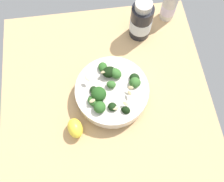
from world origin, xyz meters
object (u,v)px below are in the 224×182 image
Objects in this scene: bowl_of_broccoli at (112,91)px; bottle_tall at (141,21)px; lemon_wedge at (75,128)px; bottle_short at (170,5)px.

bottle_tall is at bearing 60.34° from bowl_of_broccoli.
bottle_short is at bearing 46.48° from lemon_wedge.
bottle_short reaches higher than lemon_wedge.
lemon_wedge is 0.44× the size of bottle_short.
bottle_short is (11.11, 5.88, -0.51)cm from bottle_tall.
bottle_short reaches higher than bowl_of_broccoli.
lemon_wedge is 52.40cm from bottle_short.
lemon_wedge is at bearing -141.63° from bowl_of_broccoli.
bottle_tall is (12.78, 22.45, 2.58)cm from bowl_of_broccoli.
bowl_of_broccoli is at bearing -119.66° from bottle_tall.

